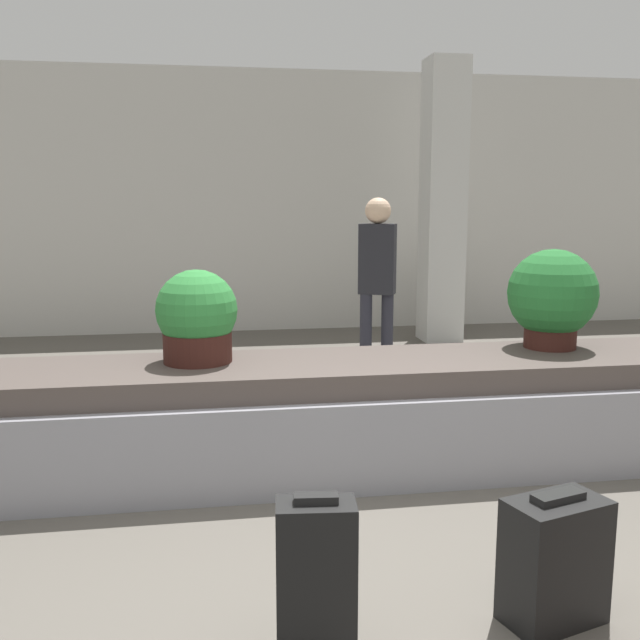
% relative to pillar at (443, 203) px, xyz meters
% --- Properties ---
extents(ground_plane, '(18.00, 18.00, 0.00)m').
position_rel_pillar_xyz_m(ground_plane, '(-2.05, -5.41, -1.60)').
color(ground_plane, '#59544C').
extents(back_wall, '(18.00, 0.06, 3.20)m').
position_rel_pillar_xyz_m(back_wall, '(-2.05, 0.99, 0.00)').
color(back_wall, beige).
rests_on(back_wall, ground_plane).
extents(carousel, '(6.91, 0.96, 0.67)m').
position_rel_pillar_xyz_m(carousel, '(-2.05, -3.83, -1.28)').
color(carousel, gray).
rests_on(carousel, ground_plane).
extents(pillar, '(0.44, 0.44, 3.20)m').
position_rel_pillar_xyz_m(pillar, '(0.00, 0.00, 0.00)').
color(pillar, silver).
rests_on(pillar, ground_plane).
extents(suitcase_2, '(0.43, 0.33, 0.53)m').
position_rel_pillar_xyz_m(suitcase_2, '(-1.41, -5.57, -1.35)').
color(suitcase_2, black).
rests_on(suitcase_2, ground_plane).
extents(suitcase_3, '(0.29, 0.19, 0.63)m').
position_rel_pillar_xyz_m(suitcase_3, '(-2.36, -5.68, -1.30)').
color(suitcase_3, black).
rests_on(suitcase_3, ground_plane).
extents(potted_plant_0, '(0.58, 0.58, 0.65)m').
position_rel_pillar_xyz_m(potted_plant_0, '(-0.49, -3.68, -0.59)').
color(potted_plant_0, '#381914').
rests_on(potted_plant_0, carousel).
extents(potted_plant_1, '(0.48, 0.48, 0.55)m').
position_rel_pillar_xyz_m(potted_plant_1, '(-2.77, -3.74, -0.66)').
color(potted_plant_1, '#381914').
rests_on(potted_plant_1, carousel).
extents(traveler_0, '(0.37, 0.29, 1.65)m').
position_rel_pillar_xyz_m(traveler_0, '(-1.18, -1.72, -0.62)').
color(traveler_0, '#282833').
rests_on(traveler_0, ground_plane).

